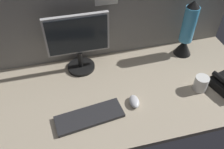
% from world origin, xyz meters
% --- Properties ---
extents(ground_plane, '(1.80, 0.80, 0.03)m').
position_xyz_m(ground_plane, '(0.00, 0.00, -0.01)').
color(ground_plane, tan).
extents(cubicle_wall_back, '(1.80, 0.06, 0.72)m').
position_xyz_m(cubicle_wall_back, '(0.00, 0.37, 0.36)').
color(cubicle_wall_back, gray).
rests_on(cubicle_wall_back, ground_plane).
extents(monitor, '(0.39, 0.18, 0.39)m').
position_xyz_m(monitor, '(-0.17, 0.25, 0.21)').
color(monitor, black).
rests_on(monitor, ground_plane).
extents(keyboard, '(0.38, 0.18, 0.02)m').
position_xyz_m(keyboard, '(-0.19, -0.17, 0.01)').
color(keyboard, '#262628').
rests_on(keyboard, ground_plane).
extents(mouse, '(0.06, 0.10, 0.03)m').
position_xyz_m(mouse, '(0.08, -0.13, 0.02)').
color(mouse, silver).
rests_on(mouse, ground_plane).
extents(mug_ceramic_white, '(0.08, 0.08, 0.09)m').
position_xyz_m(mug_ceramic_white, '(0.50, -0.12, 0.05)').
color(mug_ceramic_white, white).
rests_on(mug_ceramic_white, ground_plane).
extents(lava_lamp, '(0.12, 0.12, 0.40)m').
position_xyz_m(lava_lamp, '(0.56, 0.23, 0.17)').
color(lava_lamp, black).
rests_on(lava_lamp, ground_plane).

